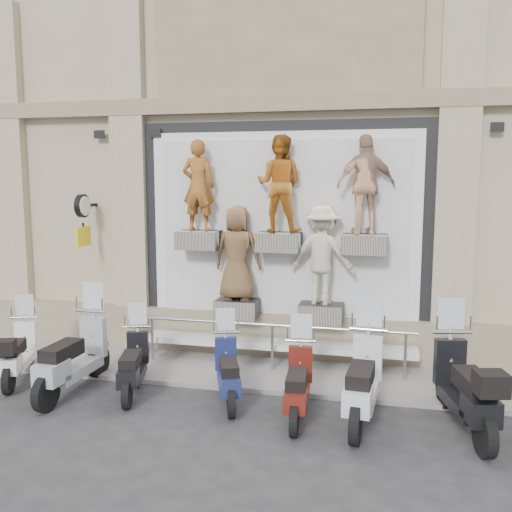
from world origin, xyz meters
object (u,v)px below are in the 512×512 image
object	(u,v)px
clock_sign_bracket	(83,213)
scooter_f	(298,371)
scooter_e	(228,359)
scooter_h	(465,370)
guard_rail	(272,349)
scooter_g	(363,365)
scooter_d	(133,352)
scooter_c	(73,342)
scooter_b	(17,341)

from	to	relation	value
clock_sign_bracket	scooter_f	bearing A→B (deg)	-25.47
clock_sign_bracket	scooter_f	world-z (taller)	clock_sign_bracket
scooter_e	scooter_h	size ratio (longest dim) A/B	0.80
guard_rail	scooter_e	xyz separation A→B (m)	(-0.42, -1.41, 0.22)
guard_rail	scooter_h	xyz separation A→B (m)	(3.05, -1.64, 0.40)
scooter_g	scooter_h	xyz separation A→B (m)	(1.39, 0.03, 0.02)
scooter_f	scooter_d	bearing A→B (deg)	168.89
scooter_c	guard_rail	bearing A→B (deg)	30.03
clock_sign_bracket	scooter_d	xyz separation A→B (m)	(1.89, -1.90, -2.11)
scooter_c	scooter_e	distance (m)	2.56
clock_sign_bracket	scooter_d	distance (m)	3.41
guard_rail	scooter_h	distance (m)	3.49
scooter_b	scooter_e	world-z (taller)	scooter_b
scooter_f	scooter_h	bearing A→B (deg)	-2.10
scooter_d	scooter_f	distance (m)	2.77
scooter_e	scooter_f	bearing A→B (deg)	-36.19
scooter_c	scooter_f	xyz separation A→B (m)	(3.71, -0.11, -0.15)
scooter_b	scooter_c	world-z (taller)	scooter_c
clock_sign_bracket	scooter_e	distance (m)	4.48
scooter_b	scooter_h	bearing A→B (deg)	-23.50
guard_rail	clock_sign_bracket	distance (m)	4.57
clock_sign_bracket	guard_rail	bearing A→B (deg)	-6.84
scooter_g	scooter_d	bearing A→B (deg)	-179.92
scooter_d	scooter_h	world-z (taller)	scooter_h
scooter_c	scooter_h	size ratio (longest dim) A/B	0.99
scooter_d	scooter_h	size ratio (longest dim) A/B	0.80
scooter_b	scooter_e	bearing A→B (deg)	-22.16
scooter_c	scooter_d	bearing A→B (deg)	13.12
guard_rail	scooter_b	size ratio (longest dim) A/B	2.93
guard_rail	scooter_c	distance (m)	3.41
scooter_e	scooter_g	size ratio (longest dim) A/B	0.81
scooter_g	scooter_f	bearing A→B (deg)	-171.62
guard_rail	scooter_h	bearing A→B (deg)	-28.24
scooter_h	scooter_c	bearing A→B (deg)	167.28
clock_sign_bracket	scooter_h	world-z (taller)	clock_sign_bracket
scooter_h	scooter_b	bearing A→B (deg)	164.96
scooter_e	scooter_g	bearing A→B (deg)	-27.15
guard_rail	scooter_b	distance (m)	4.42
clock_sign_bracket	scooter_g	bearing A→B (deg)	-20.98
scooter_g	scooter_b	bearing A→B (deg)	-179.47
clock_sign_bracket	scooter_f	xyz separation A→B (m)	(4.64, -2.21, -2.09)
scooter_d	scooter_e	xyz separation A→B (m)	(1.59, 0.02, -0.00)
scooter_h	clock_sign_bracket	bearing A→B (deg)	150.51
scooter_c	scooter_f	world-z (taller)	scooter_c
scooter_b	scooter_h	world-z (taller)	scooter_h
clock_sign_bracket	scooter_e	world-z (taller)	clock_sign_bracket
scooter_d	scooter_h	bearing A→B (deg)	-18.36
clock_sign_bracket	scooter_d	world-z (taller)	clock_sign_bracket
guard_rail	scooter_h	size ratio (longest dim) A/B	2.38
guard_rail	scooter_g	bearing A→B (deg)	-44.99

